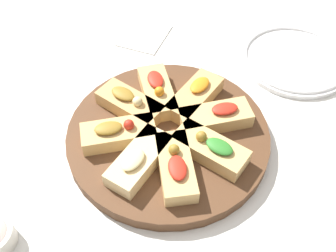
% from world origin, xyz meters
% --- Properties ---
extents(ground_plane, '(3.00, 3.00, 0.00)m').
position_xyz_m(ground_plane, '(0.00, 0.00, 0.00)').
color(ground_plane, silver).
extents(serving_board, '(0.36, 0.36, 0.02)m').
position_xyz_m(serving_board, '(0.00, 0.00, 0.01)').
color(serving_board, '#51331E').
rests_on(serving_board, ground_plane).
extents(focaccia_slice_0, '(0.10, 0.13, 0.04)m').
position_xyz_m(focaccia_slice_0, '(0.04, -0.08, 0.04)').
color(focaccia_slice_0, tan).
rests_on(focaccia_slice_0, serving_board).
extents(focaccia_slice_1, '(0.13, 0.09, 0.04)m').
position_xyz_m(focaccia_slice_1, '(0.08, -0.02, 0.04)').
color(focaccia_slice_1, '#E5C689').
rests_on(focaccia_slice_1, serving_board).
extents(focaccia_slice_2, '(0.14, 0.10, 0.04)m').
position_xyz_m(focaccia_slice_2, '(0.08, 0.03, 0.04)').
color(focaccia_slice_2, tan).
rests_on(focaccia_slice_2, serving_board).
extents(focaccia_slice_3, '(0.09, 0.13, 0.04)m').
position_xyz_m(focaccia_slice_3, '(0.03, 0.08, 0.04)').
color(focaccia_slice_3, tan).
rests_on(focaccia_slice_3, serving_board).
extents(focaccia_slice_4, '(0.11, 0.13, 0.04)m').
position_xyz_m(focaccia_slice_4, '(-0.04, 0.08, 0.04)').
color(focaccia_slice_4, tan).
rests_on(focaccia_slice_4, serving_board).
extents(focaccia_slice_5, '(0.13, 0.09, 0.04)m').
position_xyz_m(focaccia_slice_5, '(-0.08, 0.03, 0.04)').
color(focaccia_slice_5, tan).
rests_on(focaccia_slice_5, serving_board).
extents(focaccia_slice_6, '(0.13, 0.11, 0.04)m').
position_xyz_m(focaccia_slice_6, '(-0.07, -0.04, 0.04)').
color(focaccia_slice_6, tan).
rests_on(focaccia_slice_6, serving_board).
extents(focaccia_slice_7, '(0.09, 0.13, 0.04)m').
position_xyz_m(focaccia_slice_7, '(-0.03, -0.08, 0.04)').
color(focaccia_slice_7, tan).
rests_on(focaccia_slice_7, serving_board).
extents(plate_left, '(0.23, 0.23, 0.02)m').
position_xyz_m(plate_left, '(-0.28, 0.20, 0.01)').
color(plate_left, white).
rests_on(plate_left, ground_plane).
extents(napkin_stack, '(0.12, 0.11, 0.01)m').
position_xyz_m(napkin_stack, '(-0.28, -0.14, 0.00)').
color(napkin_stack, white).
rests_on(napkin_stack, ground_plane).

